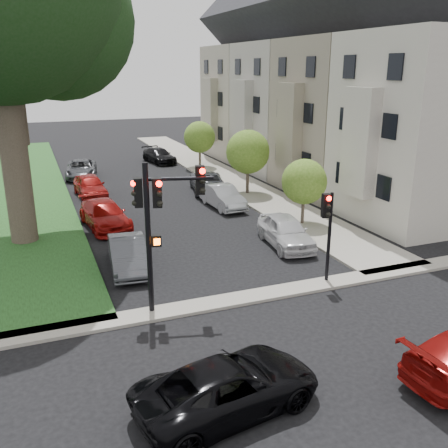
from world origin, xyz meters
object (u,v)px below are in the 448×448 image
object	(u,v)px
small_tree_c	(200,137)
car_parked_2	(208,183)
car_parked_6	(105,215)
car_parked_1	(223,197)
traffic_signal_secondary	(328,221)
car_parked_8	(81,169)
small_tree_a	(304,182)
car_cross_near	(228,386)
car_parked_5	(128,254)
car_parked_7	(90,186)
car_parked_4	(159,156)
traffic_signal_main	(159,211)
small_tree_b	(248,152)
car_parked_0	(286,231)

from	to	relation	value
small_tree_c	car_parked_2	xyz separation A→B (m)	(-2.22, -8.31, -1.96)
car_parked_6	car_parked_1	bearing A→B (deg)	4.41
traffic_signal_secondary	car_parked_8	bearing A→B (deg)	105.67
small_tree_a	car_cross_near	world-z (taller)	small_tree_a
small_tree_a	traffic_signal_secondary	bearing A→B (deg)	-113.60
car_parked_5	car_parked_7	bearing A→B (deg)	94.93
car_parked_4	car_parked_7	xyz separation A→B (m)	(-7.26, -10.06, 0.08)
small_tree_a	car_parked_6	distance (m)	10.73
traffic_signal_secondary	traffic_signal_main	bearing A→B (deg)	179.63
car_parked_6	car_parked_2	bearing A→B (deg)	28.43
traffic_signal_main	car_parked_7	xyz separation A→B (m)	(-0.29, 17.59, -2.94)
small_tree_b	car_parked_2	size ratio (longest dim) A/B	0.93
car_parked_1	car_parked_7	bearing A→B (deg)	137.54
small_tree_a	car_cross_near	xyz separation A→B (m)	(-9.43, -12.69, -1.74)
small_tree_b	car_parked_4	distance (m)	13.84
car_cross_near	car_parked_1	size ratio (longest dim) A/B	1.15
traffic_signal_secondary	car_parked_8	xyz separation A→B (m)	(-6.71, 23.92, -1.91)
car_cross_near	car_parked_4	bearing A→B (deg)	-21.30
small_tree_c	traffic_signal_main	bearing A→B (deg)	-111.68
car_parked_2	car_parked_8	world-z (taller)	car_parked_8
small_tree_a	car_parked_8	distance (m)	19.62
car_cross_near	car_parked_4	world-z (taller)	car_cross_near
small_tree_a	car_parked_7	world-z (taller)	small_tree_a
car_parked_1	car_cross_near	bearing A→B (deg)	-114.19
car_parked_6	small_tree_a	bearing A→B (deg)	-25.42
car_parked_5	traffic_signal_secondary	bearing A→B (deg)	-26.09
car_cross_near	car_parked_6	size ratio (longest dim) A/B	0.99
car_parked_8	car_parked_0	bearing A→B (deg)	-60.73
small_tree_c	car_cross_near	world-z (taller)	small_tree_c
small_tree_a	car_parked_1	size ratio (longest dim) A/B	0.87
traffic_signal_secondary	car_parked_4	size ratio (longest dim) A/B	0.83
small_tree_a	traffic_signal_main	distance (m)	11.90
traffic_signal_secondary	car_cross_near	bearing A→B (deg)	-138.18
traffic_signal_main	small_tree_a	bearing A→B (deg)	35.91
traffic_signal_secondary	car_parked_0	bearing A→B (deg)	81.78
traffic_signal_secondary	car_parked_8	world-z (taller)	traffic_signal_secondary
car_cross_near	car_parked_8	distance (m)	29.63
car_parked_4	traffic_signal_secondary	bearing A→B (deg)	-100.95
small_tree_a	traffic_signal_main	world-z (taller)	traffic_signal_main
small_tree_a	car_parked_7	distance (m)	14.62
traffic_signal_main	car_parked_5	size ratio (longest dim) A/B	1.27
car_parked_2	car_parked_8	distance (m)	11.05
small_tree_b	car_cross_near	bearing A→B (deg)	-115.24
traffic_signal_main	car_cross_near	world-z (taller)	traffic_signal_main
car_parked_8	traffic_signal_secondary	bearing A→B (deg)	-65.69
car_parked_1	car_parked_0	bearing A→B (deg)	-90.80
car_cross_near	car_parked_5	xyz separation A→B (m)	(-0.55, 9.95, 0.02)
car_parked_8	car_parked_1	bearing A→B (deg)	-51.21
car_parked_7	car_parked_5	bearing A→B (deg)	-94.54
car_parked_8	car_parked_4	bearing A→B (deg)	36.55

